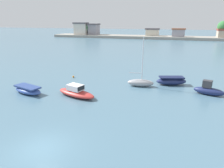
# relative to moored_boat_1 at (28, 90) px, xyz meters

# --- Properties ---
(ground_plane) EXTENTS (400.00, 400.00, 0.00)m
(ground_plane) POSITION_rel_moored_boat_1_xyz_m (8.49, -9.47, -0.44)
(ground_plane) COLOR slate
(moored_boat_1) EXTENTS (4.70, 2.90, 0.93)m
(moored_boat_1) POSITION_rel_moored_boat_1_xyz_m (0.00, 0.00, 0.00)
(moored_boat_1) COLOR #3856A8
(moored_boat_1) RESTS_ON ground
(moored_boat_2) EXTENTS (5.55, 3.30, 1.41)m
(moored_boat_2) POSITION_rel_moored_boat_1_xyz_m (6.17, 0.75, 0.06)
(moored_boat_2) COLOR #C63833
(moored_boat_2) RESTS_ON ground
(moored_boat_3) EXTENTS (3.65, 1.70, 6.67)m
(moored_boat_3) POSITION_rel_moored_boat_1_xyz_m (12.84, 6.76, 0.09)
(moored_boat_3) COLOR #9E9EA3
(moored_boat_3) RESTS_ON ground
(moored_boat_4) EXTENTS (4.40, 2.65, 1.14)m
(moored_boat_4) POSITION_rel_moored_boat_1_xyz_m (16.84, 8.69, 0.10)
(moored_boat_4) COLOR navy
(moored_boat_4) RESTS_ON ground
(moored_boat_5) EXTENTS (3.73, 2.15, 1.74)m
(moored_boat_5) POSITION_rel_moored_boat_1_xyz_m (21.24, 5.82, 0.14)
(moored_boat_5) COLOR navy
(moored_boat_5) RESTS_ON ground
(mooring_buoy_2) EXTENTS (0.30, 0.30, 0.30)m
(mooring_buoy_2) POSITION_rel_moored_boat_1_xyz_m (2.06, 8.12, -0.29)
(mooring_buoy_2) COLOR orange
(mooring_buoy_2) RESTS_ON ground
(distant_shoreline) EXTENTS (106.35, 11.68, 8.31)m
(distant_shoreline) POSITION_rel_moored_boat_1_xyz_m (6.25, 84.32, 1.44)
(distant_shoreline) COLOR gray
(distant_shoreline) RESTS_ON ground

